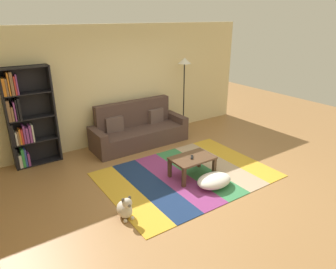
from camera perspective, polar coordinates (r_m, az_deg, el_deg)
ground_plane at (r=5.77m, az=4.13°, el=-8.32°), size 14.00×14.00×0.00m
back_wall at (r=7.33m, az=-8.16°, el=9.39°), size 6.80×0.10×2.70m
rug at (r=5.89m, az=3.56°, el=-7.57°), size 3.15×2.25×0.01m
couch at (r=7.18m, az=-5.60°, el=0.80°), size 2.26×0.80×1.00m
bookshelf at (r=6.54m, az=-25.31°, el=2.57°), size 0.90×0.28×1.99m
coffee_table at (r=5.70m, az=4.59°, el=-4.91°), size 0.80×0.52×0.39m
pouf at (r=5.53m, az=8.67°, el=-8.56°), size 0.68×0.47×0.22m
dog at (r=4.73m, az=-8.08°, el=-13.63°), size 0.22×0.35×0.40m
standing_lamp at (r=7.63m, az=3.09°, el=11.90°), size 0.32×0.32×1.91m
tv_remote at (r=5.65m, az=4.52°, el=-4.28°), size 0.13×0.14×0.02m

